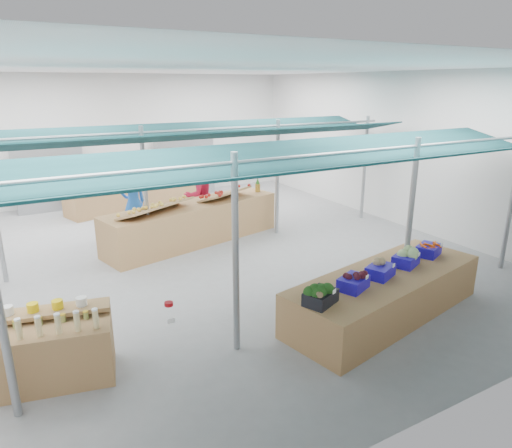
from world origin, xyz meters
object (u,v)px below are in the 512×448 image
object	(u,v)px
fruit_counter	(194,223)
vendor_left	(134,203)
crate_stack	(424,263)
vendor_right	(199,195)
bottle_shelf	(41,350)
veg_counter	(385,294)

from	to	relation	value
fruit_counter	vendor_left	size ratio (longest dim) A/B	2.50
crate_stack	vendor_right	distance (m)	6.17
fruit_counter	vendor_right	size ratio (longest dim) A/B	2.50
fruit_counter	vendor_right	world-z (taller)	vendor_right
crate_stack	vendor_left	size ratio (longest dim) A/B	0.32
crate_stack	vendor_right	bearing A→B (deg)	116.77
vendor_left	vendor_right	size ratio (longest dim) A/B	1.00
vendor_left	crate_stack	bearing A→B (deg)	116.02
bottle_shelf	vendor_left	bearing A→B (deg)	75.74
veg_counter	fruit_counter	distance (m)	5.40
fruit_counter	crate_stack	xyz separation A→B (m)	(3.36, -4.38, -0.20)
vendor_left	vendor_right	world-z (taller)	same
fruit_counter	vendor_left	bearing A→B (deg)	123.71
fruit_counter	vendor_left	world-z (taller)	vendor_left
bottle_shelf	crate_stack	distance (m)	7.29
crate_stack	bottle_shelf	bearing A→B (deg)	179.30
veg_counter	crate_stack	size ratio (longest dim) A/B	6.73
veg_counter	vendor_left	size ratio (longest dim) A/B	2.13
crate_stack	vendor_right	world-z (taller)	vendor_right
vendor_left	veg_counter	bearing A→B (deg)	99.13
vendor_right	crate_stack	bearing A→B (deg)	103.00
bottle_shelf	crate_stack	world-z (taller)	bottle_shelf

